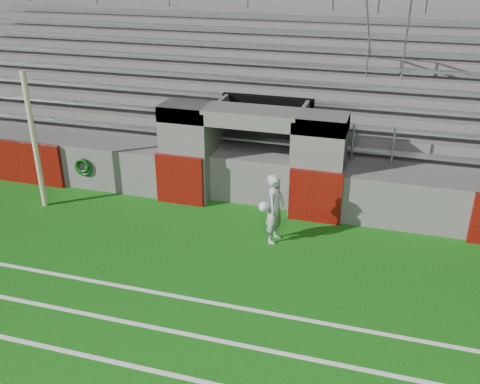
% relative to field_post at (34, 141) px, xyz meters
% --- Properties ---
extents(ground, '(90.00, 90.00, 0.00)m').
position_rel_field_post_xyz_m(ground, '(5.24, -1.80, -1.80)').
color(ground, '#11540E').
rests_on(ground, ground).
extents(field_post, '(0.13, 0.13, 3.59)m').
position_rel_field_post_xyz_m(field_post, '(0.00, 0.00, 0.00)').
color(field_post, beige).
rests_on(field_post, ground).
extents(stadium_structure, '(26.00, 8.48, 5.42)m').
position_rel_field_post_xyz_m(stadium_structure, '(5.24, 6.17, -0.30)').
color(stadium_structure, '#575552').
rests_on(stadium_structure, ground).
extents(goalkeeper_with_ball, '(0.59, 0.66, 1.67)m').
position_rel_field_post_xyz_m(goalkeeper_with_ball, '(6.30, -0.09, -0.96)').
color(goalkeeper_with_ball, '#A8ACB2').
rests_on(goalkeeper_with_ball, ground).
extents(hose_coil, '(0.53, 0.14, 0.55)m').
position_rel_field_post_xyz_m(hose_coil, '(0.55, 1.13, -1.07)').
color(hose_coil, '#0B3B0F').
rests_on(hose_coil, ground).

